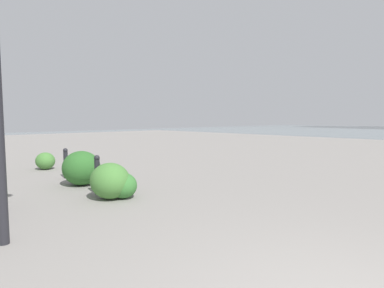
% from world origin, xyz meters
% --- Properties ---
extents(bollard_near, '(0.13, 0.13, 0.90)m').
position_xyz_m(bollard_near, '(5.97, -0.80, 0.47)').
color(bollard_near, '#232328').
rests_on(bollard_near, ground).
extents(bollard_mid, '(0.13, 0.13, 0.87)m').
position_xyz_m(bollard_mid, '(8.38, -1.04, 0.46)').
color(bollard_mid, '#232328').
rests_on(bollard_mid, ground).
extents(shrub_low, '(0.66, 0.59, 0.56)m').
position_xyz_m(shrub_low, '(5.26, -1.03, 0.28)').
color(shrub_low, '#387533').
rests_on(shrub_low, ground).
extents(shrub_round, '(1.05, 0.94, 0.89)m').
position_xyz_m(shrub_round, '(7.17, -0.97, 0.45)').
color(shrub_round, '#2D6628').
rests_on(shrub_round, ground).
extents(shrub_wide, '(0.68, 0.61, 0.58)m').
position_xyz_m(shrub_wide, '(10.41, -1.15, 0.29)').
color(shrub_wide, '#477F38').
rests_on(shrub_wide, ground).
extents(shrub_tall, '(0.91, 0.82, 0.78)m').
position_xyz_m(shrub_tall, '(5.42, -0.81, 0.39)').
color(shrub_tall, '#477F38').
rests_on(shrub_tall, ground).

